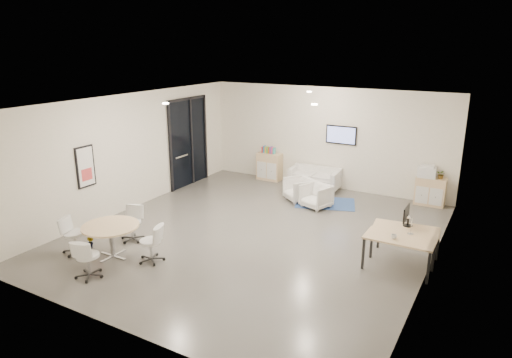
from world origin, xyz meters
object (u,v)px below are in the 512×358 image
object	(u,v)px
loveseat	(315,179)
desk_front	(400,241)
sideboard_left	(269,167)
armchair_left	(299,188)
round_table	(111,229)
desk_rear	(406,231)
armchair_right	(316,195)
sideboard_right	(430,191)

from	to	relation	value
loveseat	desk_front	distance (m)	5.62
sideboard_left	armchair_left	distance (m)	2.31
sideboard_left	loveseat	size ratio (longest dim) A/B	0.57
armchair_left	round_table	distance (m)	5.78
sideboard_left	desk_front	bearing A→B (deg)	-39.76
desk_rear	desk_front	distance (m)	0.59
desk_front	armchair_left	bearing A→B (deg)	140.44
armchair_right	desk_front	size ratio (longest dim) A/B	0.53
sideboard_left	loveseat	distance (m)	1.75
round_table	sideboard_right	bearing A→B (deg)	52.00
loveseat	desk_rear	size ratio (longest dim) A/B	1.14
loveseat	armchair_left	size ratio (longest dim) A/B	2.15
loveseat	desk_rear	distance (m)	5.18
armchair_right	desk_front	world-z (taller)	armchair_right
armchair_right	loveseat	bearing A→B (deg)	132.47
armchair_left	sideboard_left	bearing A→B (deg)	178.24
sideboard_left	desk_rear	size ratio (longest dim) A/B	0.65
armchair_right	armchair_left	bearing A→B (deg)	173.95
sideboard_left	desk_rear	distance (m)	6.60
loveseat	desk_front	bearing A→B (deg)	-53.04
sideboard_left	loveseat	bearing A→B (deg)	-5.28
armchair_left	round_table	size ratio (longest dim) A/B	0.62
armchair_right	sideboard_left	bearing A→B (deg)	162.57
armchair_left	armchair_right	size ratio (longest dim) A/B	1.02
sideboard_right	loveseat	size ratio (longest dim) A/B	0.51
desk_rear	desk_front	world-z (taller)	desk_front
sideboard_left	armchair_right	xyz separation A→B (m)	(2.46, -1.79, -0.09)
armchair_right	desk_rear	xyz separation A→B (m)	(2.89, -2.07, 0.27)
round_table	desk_rear	bearing A→B (deg)	28.82
loveseat	round_table	distance (m)	7.03
sideboard_left	loveseat	xyz separation A→B (m)	(1.74, -0.16, -0.14)
armchair_left	desk_rear	distance (m)	4.30
armchair_left	desk_rear	bearing A→B (deg)	4.31
armchair_left	desk_rear	xyz separation A→B (m)	(3.57, -2.38, 0.26)
armchair_right	desk_rear	world-z (taller)	armchair_right
armchair_left	sideboard_right	bearing A→B (deg)	61.46
loveseat	desk_rear	xyz separation A→B (m)	(3.61, -3.70, 0.32)
armchair_right	desk_front	xyz separation A→B (m)	(2.90, -2.66, 0.28)
desk_rear	sideboard_right	bearing A→B (deg)	85.91
sideboard_left	loveseat	world-z (taller)	sideboard_left
armchair_left	round_table	xyz separation A→B (m)	(-1.97, -5.43, 0.28)
desk_front	round_table	distance (m)	6.06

